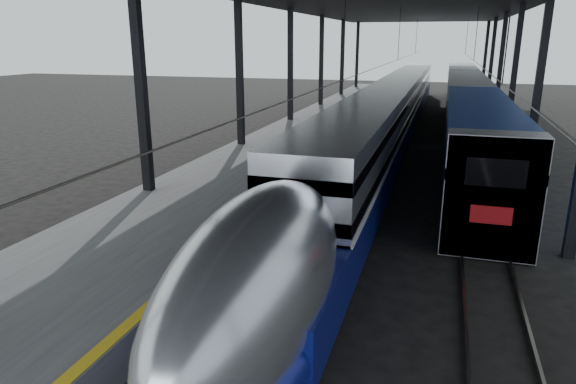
% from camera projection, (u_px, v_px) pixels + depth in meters
% --- Properties ---
extents(ground, '(160.00, 160.00, 0.00)m').
position_uv_depth(ground, '(236.00, 285.00, 14.80)').
color(ground, black).
rests_on(ground, ground).
extents(platform, '(6.00, 80.00, 1.00)m').
position_uv_depth(platform, '(302.00, 139.00, 33.98)').
color(platform, '#4C4C4F').
rests_on(platform, ground).
extents(yellow_strip, '(0.30, 80.00, 0.01)m').
position_uv_depth(yellow_strip, '(344.00, 134.00, 33.06)').
color(yellow_strip, gold).
rests_on(yellow_strip, platform).
extents(rails, '(6.52, 80.00, 0.16)m').
position_uv_depth(rails, '(426.00, 153.00, 31.88)').
color(rails, slate).
rests_on(rails, ground).
extents(tgv_train, '(2.83, 65.20, 4.05)m').
position_uv_depth(tgv_train, '(393.00, 113.00, 35.74)').
color(tgv_train, silver).
rests_on(tgv_train, ground).
extents(second_train, '(2.95, 56.05, 4.06)m').
position_uv_depth(second_train, '(466.00, 102.00, 40.79)').
color(second_train, navy).
rests_on(second_train, ground).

